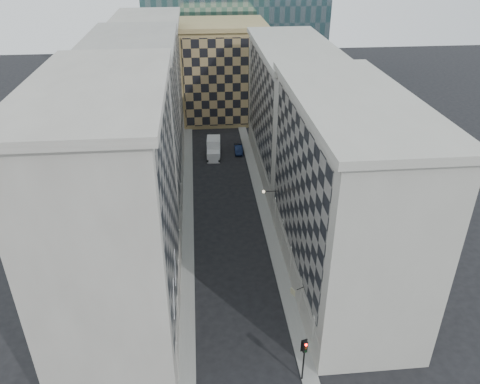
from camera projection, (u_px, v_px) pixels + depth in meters
sidewalk_west at (188, 213)px, 63.85m from camera, size 1.50×100.00×0.15m
sidewalk_east at (264, 209)px, 64.72m from camera, size 1.50×100.00×0.15m
bldg_left_a at (116, 215)px, 41.14m from camera, size 10.80×22.80×23.70m
bldg_left_b at (140, 129)px, 60.51m from camera, size 10.80×22.80×22.70m
bldg_left_c at (152, 84)px, 79.88m from camera, size 10.80×22.80×21.70m
bldg_right_a at (342, 196)px, 47.15m from camera, size 10.80×26.80×20.70m
bldg_right_b at (291, 111)px, 70.86m from camera, size 10.80×28.80×19.70m
tan_block at (222, 71)px, 92.84m from camera, size 16.80×14.80×18.80m
flagpoles_left at (174, 282)px, 39.07m from camera, size 0.10×6.33×2.33m
bracket_lamp at (265, 192)px, 56.45m from camera, size 1.98×0.36×0.36m
traffic_light at (304, 352)px, 38.50m from camera, size 0.56×0.52×4.47m
box_truck at (214, 149)px, 79.52m from camera, size 2.57×5.59×2.99m
dark_car at (239, 149)px, 81.10m from camera, size 1.48×3.95×1.29m
shop_sign at (294, 292)px, 44.25m from camera, size 1.24×0.65×0.76m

